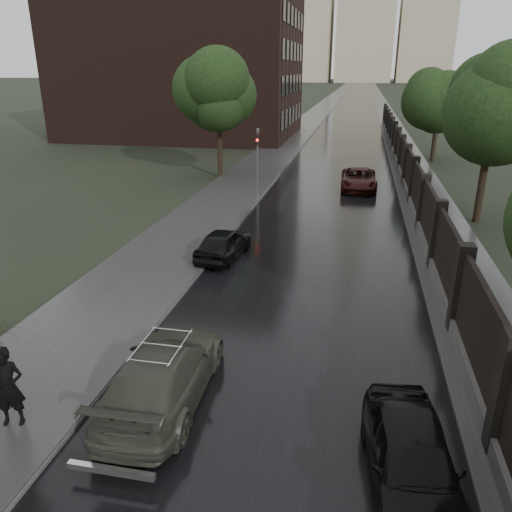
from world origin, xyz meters
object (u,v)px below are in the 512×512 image
object	(u,v)px
tree_right_b	(492,120)
volga_sedan	(163,373)
car_right_far	(359,179)
car_right_near	(412,459)
tree_right_c	(440,99)
traffic_light	(258,156)
tree_left_far	(219,100)
hatchback_left	(223,243)

from	to	relation	value
tree_right_b	volga_sedan	world-z (taller)	tree_right_b
car_right_far	volga_sedan	bearing A→B (deg)	-101.73
car_right_near	volga_sedan	bearing A→B (deg)	157.99
volga_sedan	car_right_near	xyz separation A→B (m)	(5.34, -1.58, -0.04)
tree_right_b	tree_right_c	size ratio (longest dim) A/B	1.00
tree_right_c	traffic_light	world-z (taller)	tree_right_c
traffic_light	tree_right_b	bearing A→B (deg)	-14.24
tree_left_far	car_right_near	world-z (taller)	tree_left_far
tree_right_b	tree_right_c	bearing A→B (deg)	90.00
hatchback_left	tree_right_b	bearing A→B (deg)	-140.32
traffic_light	car_right_near	world-z (taller)	traffic_light
tree_right_b	car_right_far	distance (m)	9.54
volga_sedan	car_right_far	bearing A→B (deg)	-102.16
tree_right_c	volga_sedan	world-z (taller)	tree_right_c
hatchback_left	car_right_near	size ratio (longest dim) A/B	0.92
tree_right_b	tree_left_far	bearing A→B (deg)	152.70
traffic_light	volga_sedan	world-z (taller)	traffic_light
tree_right_c	car_right_near	bearing A→B (deg)	-97.33
tree_right_c	tree_right_b	bearing A→B (deg)	-90.00
tree_left_far	traffic_light	xyz separation A→B (m)	(3.70, -5.01, -2.84)
traffic_light	hatchback_left	distance (m)	10.61
car_right_far	car_right_near	bearing A→B (deg)	-88.65
tree_left_far	tree_right_c	bearing A→B (deg)	32.83
traffic_light	volga_sedan	xyz separation A→B (m)	(1.79, -19.72, -1.70)
traffic_light	hatchback_left	xyz separation A→B (m)	(0.70, -10.44, -1.79)
volga_sedan	car_right_far	size ratio (longest dim) A/B	1.03
tree_right_b	car_right_far	xyz separation A→B (m)	(-5.90, 6.14, -4.30)
tree_left_far	traffic_light	distance (m)	6.84
traffic_light	car_right_near	xyz separation A→B (m)	(7.13, -21.30, -1.73)
tree_right_c	tree_left_far	bearing A→B (deg)	-147.17
car_right_near	car_right_far	world-z (taller)	car_right_near
volga_sedan	hatchback_left	world-z (taller)	volga_sedan
tree_right_c	volga_sedan	bearing A→B (deg)	-106.09
tree_left_far	car_right_far	xyz separation A→B (m)	(9.60, -1.86, -4.59)
tree_right_c	traffic_light	xyz separation A→B (m)	(-11.80, -15.01, -2.55)
traffic_light	car_right_far	distance (m)	6.91
volga_sedan	car_right_near	distance (m)	5.57
car_right_far	tree_left_far	bearing A→B (deg)	167.49
tree_left_far	tree_right_c	world-z (taller)	tree_left_far
car_right_near	traffic_light	bearing A→B (deg)	102.99
car_right_far	tree_right_b	bearing A→B (deg)	-47.65
tree_left_far	hatchback_left	xyz separation A→B (m)	(4.40, -15.44, -4.63)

